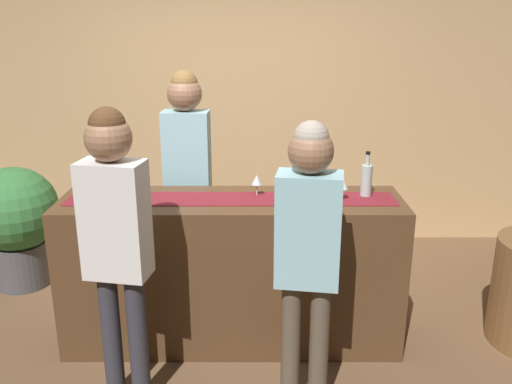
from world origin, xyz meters
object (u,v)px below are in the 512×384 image
object	(u,v)px
bartender	(188,162)
customer_browsing	(117,229)
wine_bottle_green	(295,184)
wine_bottle_clear	(368,180)
potted_plant_tall	(18,219)
wine_glass_near_customer	(344,185)
customer_sipping	(309,240)
wine_glass_mid_counter	(258,180)

from	to	relation	value
bartender	customer_browsing	world-z (taller)	bartender
wine_bottle_green	wine_bottle_clear	bearing A→B (deg)	12.58
wine_bottle_green	potted_plant_tall	xyz separation A→B (m)	(-2.20, 0.86, -0.55)
wine_bottle_clear	customer_browsing	world-z (taller)	customer_browsing
wine_bottle_green	customer_browsing	bearing A→B (deg)	-148.00
wine_bottle_green	wine_glass_near_customer	size ratio (longest dim) A/B	2.10
wine_glass_near_customer	customer_sipping	distance (m)	0.74
customer_sipping	wine_bottle_clear	bearing A→B (deg)	68.22
wine_bottle_green	customer_sipping	xyz separation A→B (m)	(0.03, -0.66, -0.11)
wine_glass_mid_counter	customer_sipping	distance (m)	0.82
customer_browsing	potted_plant_tall	bearing A→B (deg)	139.69
customer_sipping	customer_browsing	size ratio (longest dim) A/B	0.96
wine_glass_mid_counter	bartender	bearing A→B (deg)	135.72
bartender	customer_sipping	distance (m)	1.50
wine_bottle_green	potted_plant_tall	size ratio (longest dim) A/B	0.30
potted_plant_tall	customer_browsing	bearing A→B (deg)	-50.62
wine_glass_near_customer	bartender	world-z (taller)	bartender
potted_plant_tall	wine_glass_near_customer	bearing A→B (deg)	-18.47
wine_glass_near_customer	wine_glass_mid_counter	bearing A→B (deg)	169.94
wine_glass_mid_counter	potted_plant_tall	world-z (taller)	wine_glass_mid_counter
wine_bottle_green	wine_glass_near_customer	bearing A→B (deg)	2.92
wine_bottle_green	wine_glass_mid_counter	xyz separation A→B (m)	(-0.24, 0.11, -0.01)
wine_bottle_green	wine_glass_near_customer	xyz separation A→B (m)	(0.31, 0.02, -0.01)
potted_plant_tall	wine_bottle_clear	bearing A→B (deg)	-15.59
wine_glass_near_customer	wine_glass_mid_counter	size ratio (longest dim) A/B	1.00
wine_glass_mid_counter	wine_glass_near_customer	bearing A→B (deg)	-10.06
wine_glass_mid_counter	customer_sipping	world-z (taller)	customer_sipping
wine_glass_near_customer	potted_plant_tall	bearing A→B (deg)	161.53
customer_sipping	customer_browsing	xyz separation A→B (m)	(-1.02, 0.04, 0.05)
wine_bottle_clear	wine_glass_near_customer	distance (m)	0.19
wine_bottle_green	wine_glass_mid_counter	distance (m)	0.26
customer_sipping	potted_plant_tall	xyz separation A→B (m)	(-2.24, 1.51, -0.44)
wine_bottle_clear	wine_bottle_green	size ratio (longest dim) A/B	1.00
wine_glass_mid_counter	bartender	size ratio (longest dim) A/B	0.08
wine_glass_mid_counter	customer_browsing	size ratio (longest dim) A/B	0.08
wine_glass_mid_counter	potted_plant_tall	xyz separation A→B (m)	(-1.96, 0.74, -0.55)
bartender	customer_sipping	bearing A→B (deg)	124.44
bartender	customer_browsing	bearing A→B (deg)	81.98
wine_bottle_green	wine_glass_mid_counter	size ratio (longest dim) A/B	2.10
bartender	wine_bottle_clear	bearing A→B (deg)	160.19
wine_glass_near_customer	potted_plant_tall	size ratio (longest dim) A/B	0.14
wine_glass_mid_counter	customer_sipping	size ratio (longest dim) A/B	0.09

